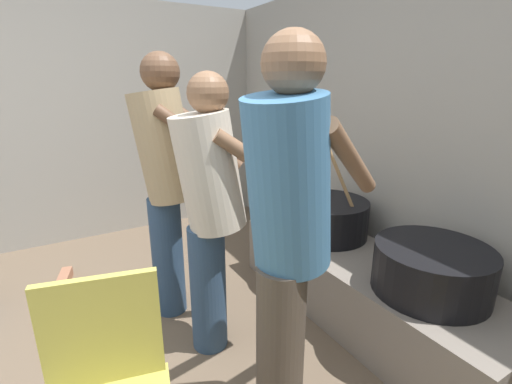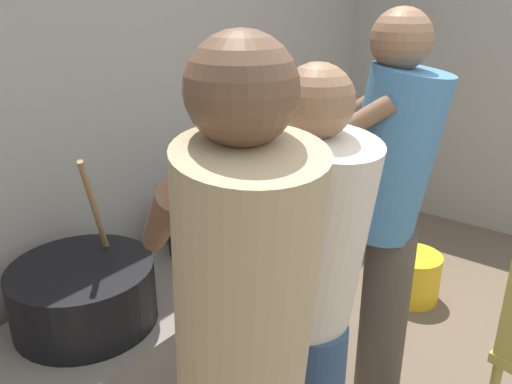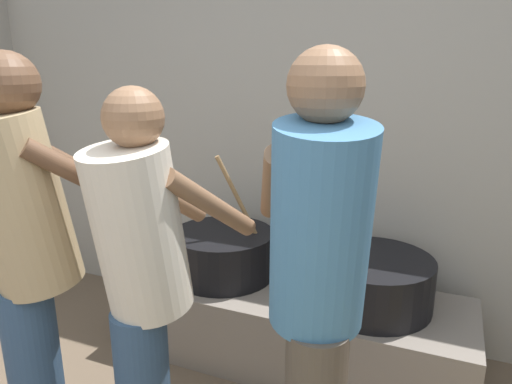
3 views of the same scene
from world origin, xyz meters
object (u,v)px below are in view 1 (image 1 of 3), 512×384
object	(u,v)px
cooking_pot_main	(327,217)
cook_in_cream_shirt	(211,203)
cook_in_tan_shirt	(167,175)
cook_in_blue_shirt	(288,228)
cooking_pot_secondary	(431,269)

from	to	relation	value
cooking_pot_main	cook_in_cream_shirt	bearing A→B (deg)	-80.03
cooking_pot_main	cook_in_tan_shirt	bearing A→B (deg)	-103.89
cook_in_blue_shirt	cook_in_cream_shirt	distance (m)	0.63
cook_in_blue_shirt	cooking_pot_main	bearing A→B (deg)	130.86
cooking_pot_main	cooking_pot_secondary	size ratio (longest dim) A/B	1.21
cooking_pot_secondary	cook_in_blue_shirt	distance (m)	0.98
cooking_pot_main	cooking_pot_secondary	bearing A→B (deg)	-1.65
cooking_pot_main	cooking_pot_secondary	world-z (taller)	cooking_pot_main
cook_in_tan_shirt	cook_in_cream_shirt	world-z (taller)	cook_in_tan_shirt
cook_in_tan_shirt	cooking_pot_secondary	bearing A→B (deg)	43.18
cook_in_tan_shirt	cook_in_blue_shirt	bearing A→B (deg)	7.64
cook_in_cream_shirt	cooking_pot_secondary	bearing A→B (deg)	54.44
cooking_pot_secondary	cook_in_blue_shirt	size ratio (longest dim) A/B	0.36
cooking_pot_main	cook_in_cream_shirt	xyz separation A→B (m)	(0.17, -0.96, 0.32)
cooking_pot_main	cooking_pot_secondary	distance (m)	0.84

